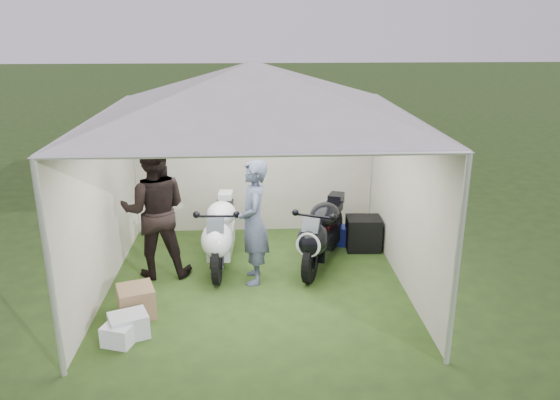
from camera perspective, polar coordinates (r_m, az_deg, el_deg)
The scene contains 11 objects.
ground at distance 7.70m, azimuth -2.47°, elevation -8.52°, with size 80.00×80.00×0.00m, color #263B17.
canopy_tent at distance 6.96m, azimuth -2.76°, elevation 10.89°, with size 5.66×5.66×3.00m.
motorcycle_white at distance 8.01m, azimuth -6.22°, elevation -3.30°, with size 0.49×1.95×0.96m.
motorcycle_black at distance 7.99m, azimuth 4.36°, elevation -3.36°, with size 0.97×1.83×0.95m.
paddock_stand at distance 8.92m, azimuth 5.78°, elevation -3.62°, with size 0.41×0.26×0.31m, color #252FBF.
person_dark_jacket at distance 7.73m, azimuth -12.96°, elevation -1.06°, with size 0.94×0.73×1.94m, color black.
person_blue_jacket at distance 7.39m, azimuth -2.77°, elevation -2.37°, with size 0.63×0.41×1.73m, color slate.
equipment_box at distance 8.72m, azimuth 8.69°, elevation -3.48°, with size 0.53×0.42×0.53m, color black.
crate_0 at distance 6.65m, azimuth -15.52°, elevation -12.51°, with size 0.42×0.33×0.28m, color silver.
crate_1 at distance 7.03m, azimuth -14.78°, elevation -10.20°, with size 0.42×0.42×0.38m, color olive.
crate_2 at distance 6.55m, azimuth -16.51°, elevation -13.32°, with size 0.32×0.27×0.24m, color silver.
Camera 1 is at (-0.03, -6.87, 3.48)m, focal length 35.00 mm.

